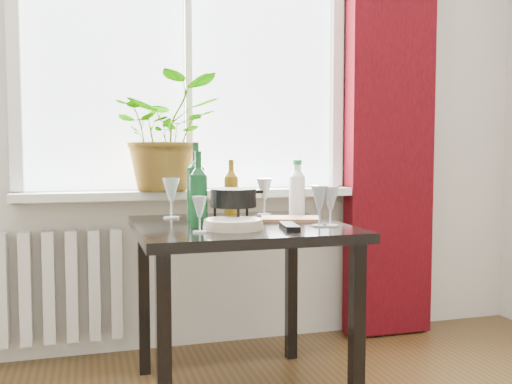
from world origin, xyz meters
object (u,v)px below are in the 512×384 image
object	(u,v)px
radiator	(38,288)
tv_remote	(289,226)
wineglass_back_center	(264,196)
cutting_board	(290,219)
potted_plant	(166,133)
wineglass_far_right	(331,206)
wineglass_back_left	(171,197)
wine_bottle_right	(196,181)
plate_stack	(233,224)
wineglass_front_right	(319,205)
fondue_pot	(233,206)
bottle_amber	(231,187)
cleaning_bottle	(297,188)
table	(239,245)
wineglass_front_left	(200,214)
wine_bottle_left	(198,189)

from	to	relation	value
radiator	tv_remote	size ratio (longest dim) A/B	4.39
wineglass_back_center	cutting_board	size ratio (longest dim) A/B	0.71
potted_plant	wineglass_far_right	distance (m)	0.97
wineglass_far_right	wineglass_back_left	distance (m)	0.74
wine_bottle_right	plate_stack	bearing A→B (deg)	-75.60
wineglass_front_right	plate_stack	size ratio (longest dim) A/B	0.71
radiator	wineglass_far_right	world-z (taller)	wineglass_far_right
potted_plant	radiator	bearing A→B (deg)	171.91
plate_stack	fondue_pot	bearing A→B (deg)	75.63
bottle_amber	fondue_pot	size ratio (longest dim) A/B	1.23
wine_bottle_right	wineglass_far_right	size ratio (longest dim) A/B	2.10
potted_plant	wineglass_back_center	xyz separation A→B (m)	(0.43, -0.26, -0.30)
fondue_pot	wineglass_back_left	bearing A→B (deg)	107.36
plate_stack	tv_remote	bearing A→B (deg)	-15.19
radiator	cleaning_bottle	bearing A→B (deg)	-19.65
bottle_amber	wineglass_front_right	world-z (taller)	bottle_amber
cleaning_bottle	wineglass_back_center	size ratio (longest dim) A/B	1.46
table	cleaning_bottle	bearing A→B (deg)	31.76
plate_stack	cutting_board	world-z (taller)	plate_stack
radiator	table	world-z (taller)	table
wineglass_front_right	plate_stack	xyz separation A→B (m)	(-0.35, 0.02, -0.06)
wineglass_far_right	wineglass_back_left	bearing A→B (deg)	140.96
radiator	plate_stack	bearing A→B (deg)	-45.21
wineglass_front_right	wineglass_front_left	bearing A→B (deg)	-174.86
wine_bottle_right	wineglass_back_left	bearing A→B (deg)	131.25
fondue_pot	cutting_board	xyz separation A→B (m)	(0.27, 0.06, -0.07)
cleaning_bottle	fondue_pot	xyz separation A→B (m)	(-0.36, -0.22, -0.06)
tv_remote	bottle_amber	bearing A→B (deg)	111.55
wineglass_front_left	table	bearing A→B (deg)	46.79
radiator	potted_plant	xyz separation A→B (m)	(0.62, -0.09, 0.75)
wineglass_front_right	fondue_pot	distance (m)	0.36
tv_remote	wine_bottle_left	bearing A→B (deg)	161.91
potted_plant	wineglass_back_left	xyz separation A→B (m)	(-0.02, -0.26, -0.30)
wineglass_far_right	wineglass_back_left	size ratio (longest dim) A/B	0.88
wineglass_back_center	fondue_pot	distance (m)	0.36
plate_stack	radiator	bearing A→B (deg)	134.79
potted_plant	cleaning_bottle	distance (m)	0.71
potted_plant	wineglass_far_right	world-z (taller)	potted_plant
potted_plant	table	bearing A→B (deg)	-67.08
tv_remote	wineglass_front_left	bearing A→B (deg)	-169.46
radiator	potted_plant	size ratio (longest dim) A/B	1.40
wineglass_far_right	wineglass_front_left	distance (m)	0.54
wineglass_back_left	plate_stack	world-z (taller)	wineglass_back_left
wine_bottle_left	wineglass_back_center	world-z (taller)	wine_bottle_left
wineglass_back_left	tv_remote	xyz separation A→B (m)	(0.39, -0.49, -0.08)
wineglass_far_right	wineglass_back_center	size ratio (longest dim) A/B	0.92
wineglass_far_right	cleaning_bottle	bearing A→B (deg)	89.39
wine_bottle_right	wineglass_back_left	distance (m)	0.16
wineglass_back_left	cutting_board	xyz separation A→B (m)	(0.49, -0.23, -0.09)
wineglass_front_right	fondue_pot	xyz separation A→B (m)	(-0.31, 0.17, -0.01)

